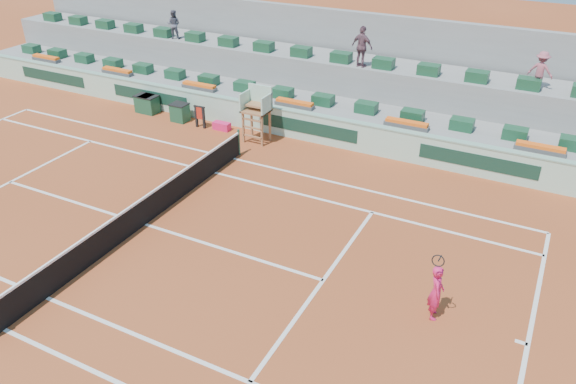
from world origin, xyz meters
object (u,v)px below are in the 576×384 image
(umpire_chair, at_px, (257,107))
(player_bag, at_px, (222,126))
(drink_cooler_a, at_px, (180,112))
(tennis_player, at_px, (436,292))

(umpire_chair, bearing_deg, player_bag, 172.78)
(drink_cooler_a, distance_m, tennis_player, 15.89)
(player_bag, height_order, umpire_chair, umpire_chair)
(player_bag, height_order, drink_cooler_a, drink_cooler_a)
(player_bag, bearing_deg, drink_cooler_a, 179.98)
(umpire_chair, distance_m, tennis_player, 12.17)
(player_bag, relative_size, drink_cooler_a, 0.95)
(player_bag, relative_size, tennis_player, 0.35)
(umpire_chair, bearing_deg, drink_cooler_a, 176.58)
(tennis_player, bearing_deg, drink_cooler_a, 150.62)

